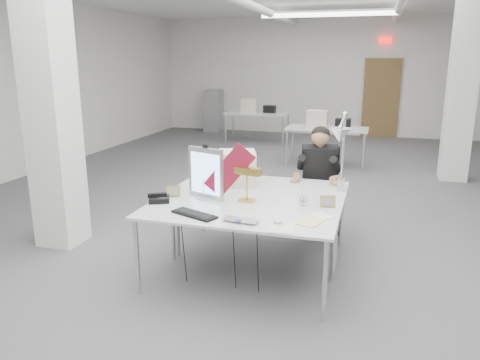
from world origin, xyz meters
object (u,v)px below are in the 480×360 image
at_px(seated_person, 319,164).
at_px(desk_phone, 159,199).
at_px(laptop, 239,222).
at_px(bankers_lamp, 247,184).
at_px(architect_lamp, 341,154).
at_px(office_chair, 318,197).
at_px(desk_main, 238,213).
at_px(monitor, 206,173).
at_px(beige_monitor, 237,168).

height_order(seated_person, desk_phone, seated_person).
xyz_separation_m(laptop, bankers_lamp, (-0.10, 0.63, 0.16)).
bearing_deg(bankers_lamp, laptop, -66.37).
relative_size(bankers_lamp, architect_lamp, 0.39).
height_order(office_chair, desk_phone, office_chair).
relative_size(desk_main, bankers_lamp, 5.23).
height_order(office_chair, laptop, office_chair).
xyz_separation_m(seated_person, bankers_lamp, (-0.54, -1.23, 0.03)).
xyz_separation_m(seated_person, laptop, (-0.44, -1.86, -0.13)).
height_order(desk_main, office_chair, office_chair).
bearing_deg(desk_phone, monitor, 9.20).
distance_m(monitor, laptop, 0.85).
relative_size(desk_main, architect_lamp, 2.05).
relative_size(laptop, beige_monitor, 0.79).
bearing_deg(laptop, bankers_lamp, 106.29).
xyz_separation_m(office_chair, monitor, (-0.96, -1.28, 0.54)).
height_order(office_chair, bankers_lamp, bankers_lamp).
bearing_deg(laptop, desk_phone, 164.72).
bearing_deg(architect_lamp, desk_phone, -174.02).
bearing_deg(bankers_lamp, architect_lamp, 40.20).
xyz_separation_m(monitor, bankers_lamp, (0.42, 0.00, -0.08)).
relative_size(office_chair, beige_monitor, 2.42).
bearing_deg(monitor, office_chair, 72.07).
relative_size(seated_person, beige_monitor, 2.28).
bearing_deg(laptop, desk_main, 113.95).
height_order(bankers_lamp, desk_phone, bankers_lamp).
bearing_deg(laptop, architect_lamp, 61.49).
distance_m(monitor, architect_lamp, 1.34).
xyz_separation_m(beige_monitor, architect_lamp, (1.12, -0.18, 0.25)).
bearing_deg(beige_monitor, desk_phone, -142.30).
relative_size(monitor, bankers_lamp, 1.47).
bearing_deg(laptop, office_chair, 84.04).
xyz_separation_m(desk_main, beige_monitor, (-0.28, 0.90, 0.20)).
bearing_deg(desk_main, laptop, -73.03).
distance_m(laptop, desk_phone, 0.99).
relative_size(office_chair, monitor, 1.85).
bearing_deg(architect_lamp, office_chair, 93.30).
distance_m(laptop, bankers_lamp, 0.66).
distance_m(desk_phone, beige_monitor, 1.01).
bearing_deg(beige_monitor, seated_person, 18.49).
bearing_deg(laptop, beige_monitor, 114.19).
bearing_deg(office_chair, laptop, -114.27).
distance_m(office_chair, laptop, 1.98).
distance_m(office_chair, architect_lamp, 1.17).
relative_size(laptop, bankers_lamp, 0.89).
height_order(laptop, beige_monitor, beige_monitor).
bearing_deg(architect_lamp, laptop, -141.41).
height_order(desk_phone, beige_monitor, beige_monitor).
xyz_separation_m(office_chair, laptop, (-0.44, -1.91, 0.30)).
bearing_deg(bankers_lamp, seated_person, 80.53).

